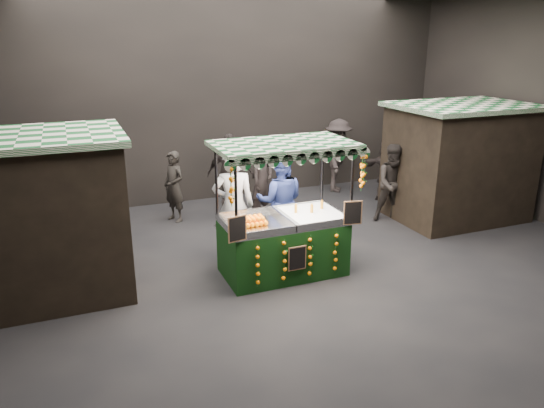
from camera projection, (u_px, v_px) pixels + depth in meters
name	position (u px, v px, depth m)	size (l,w,h in m)	color
ground	(310.00, 273.00, 9.14)	(12.00, 12.00, 0.00)	black
market_hall	(315.00, 77.00, 8.09)	(12.10, 10.10, 5.05)	black
neighbour_stall_left	(31.00, 217.00, 8.06)	(3.00, 2.20, 2.60)	black
neighbour_stall_right	(458.00, 162.00, 11.62)	(3.00, 2.20, 2.60)	black
juice_stall	(284.00, 235.00, 8.92)	(2.42, 1.42, 2.34)	black
vendor_grey	(234.00, 206.00, 9.39)	(0.86, 0.66, 2.10)	#929398
vendor_blue	(280.00, 201.00, 9.94)	(1.14, 1.03, 1.94)	navy
shopper_0	(262.00, 181.00, 11.50)	(0.80, 0.74, 1.83)	black
shopper_1	(394.00, 183.00, 11.49)	(1.03, 0.91, 1.75)	black
shopper_2	(231.00, 175.00, 11.85)	(1.20, 1.01, 1.92)	#2D2624
shopper_3	(338.00, 156.00, 13.74)	(1.31, 1.44, 1.94)	#2C2524
shopper_4	(35.00, 194.00, 10.90)	(0.95, 0.89, 1.64)	#282320
shopper_5	(388.00, 169.00, 12.97)	(1.22, 1.53, 1.63)	#2B2423
shopper_6	(174.00, 187.00, 11.53)	(0.61, 0.69, 1.60)	black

